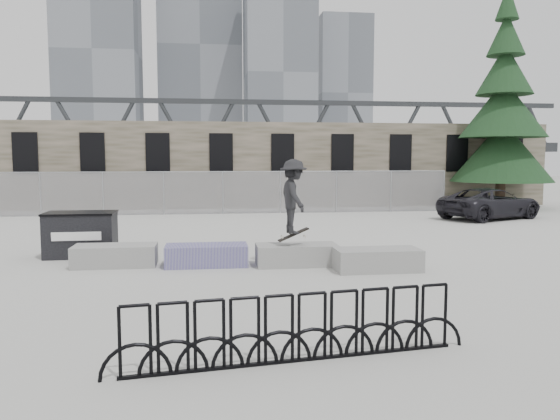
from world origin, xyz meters
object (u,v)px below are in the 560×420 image
object	(u,v)px
planter_center_left	(207,254)
dumpster	(81,234)
planter_center_right	(297,254)
bike_rack	(296,329)
skateboarder	(293,197)
suv	(491,203)
planter_offset	(377,259)
planter_far_left	(115,255)
spruce_tree	(503,120)

from	to	relation	value
planter_center_left	dumpster	xyz separation A→B (m)	(-3.37, 1.73, 0.33)
planter_center_right	bike_rack	distance (m)	6.45
bike_rack	skateboarder	xyz separation A→B (m)	(0.94, 6.22, 1.28)
bike_rack	suv	size ratio (longest dim) A/B	1.02
bike_rack	skateboarder	distance (m)	6.42
planter_offset	skateboarder	world-z (taller)	skateboarder
planter_far_left	spruce_tree	bearing A→B (deg)	37.16
planter_far_left	skateboarder	size ratio (longest dim) A/B	1.00
planter_center_left	planter_center_right	bearing A→B (deg)	-5.89
planter_far_left	spruce_tree	size ratio (longest dim) A/B	0.17
spruce_tree	suv	xyz separation A→B (m)	(-3.09, -4.71, -3.94)
planter_far_left	skateboarder	xyz separation A→B (m)	(4.35, -0.61, 1.44)
planter_center_left	suv	bearing A→B (deg)	35.87
suv	planter_far_left	bearing A→B (deg)	98.21
planter_offset	skateboarder	size ratio (longest dim) A/B	1.00
spruce_tree	suv	bearing A→B (deg)	-123.30
suv	bike_rack	bearing A→B (deg)	121.84
planter_far_left	spruce_tree	world-z (taller)	spruce_tree
planter_offset	bike_rack	xyz separation A→B (m)	(-2.83, -5.47, 0.16)
planter_far_left	skateboarder	distance (m)	4.62
suv	skateboarder	size ratio (longest dim) A/B	2.40
bike_rack	spruce_tree	bearing A→B (deg)	54.90
spruce_tree	suv	size ratio (longest dim) A/B	2.39
planter_center_left	skateboarder	world-z (taller)	skateboarder
planter_far_left	planter_center_right	distance (m)	4.48
planter_offset	planter_center_right	bearing A→B (deg)	153.48
dumpster	suv	distance (m)	17.17
planter_center_right	spruce_tree	xyz separation A→B (m)	(13.12, 13.80, 4.33)
dumpster	spruce_tree	xyz separation A→B (m)	(18.71, 11.84, 4.00)
planter_offset	spruce_tree	xyz separation A→B (m)	(11.33, 14.69, 4.33)
planter_offset	dumpster	bearing A→B (deg)	158.89
planter_far_left	bike_rack	xyz separation A→B (m)	(3.41, -6.84, 0.16)
dumpster	suv	xyz separation A→B (m)	(15.62, 7.13, 0.06)
bike_rack	spruce_tree	world-z (taller)	spruce_tree
planter_center_right	bike_rack	bearing A→B (deg)	-99.30
planter_offset	skateboarder	xyz separation A→B (m)	(-1.90, 0.75, 1.44)
planter_offset	dumpster	distance (m)	7.92
dumpster	suv	bearing A→B (deg)	23.76
planter_center_left	bike_rack	size ratio (longest dim) A/B	0.41
planter_center_left	planter_far_left	bearing A→B (deg)	173.78
spruce_tree	planter_far_left	bearing A→B (deg)	-142.84
planter_far_left	bike_rack	world-z (taller)	bike_rack
skateboarder	bike_rack	bearing A→B (deg)	163.04
spruce_tree	suv	world-z (taller)	spruce_tree
planter_center_left	suv	world-z (taller)	suv
planter_far_left	dumpster	bearing A→B (deg)	127.37
spruce_tree	planter_offset	bearing A→B (deg)	-127.65
planter_offset	bike_rack	size ratio (longest dim) A/B	0.41
planter_center_left	skateboarder	bearing A→B (deg)	-9.95
planter_offset	planter_far_left	bearing A→B (deg)	167.66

